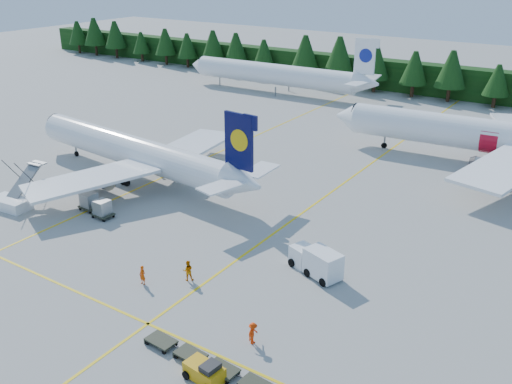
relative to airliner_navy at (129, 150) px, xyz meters
The scene contains 16 objects.
ground 24.34m from the airliner_navy, 42.06° to the right, with size 320.00×320.00×0.00m, color #9E9E98.
taxi_stripe_a 6.44m from the airliner_navy, 44.68° to the left, with size 0.25×120.00×0.01m, color yellow.
taxi_stripe_b 24.44m from the airliner_navy, ahead, with size 0.25×120.00×0.01m, color yellow.
taxi_stripe_cross 28.67m from the airliner_navy, 51.06° to the right, with size 80.00×0.25×0.01m, color yellow.
treeline_hedge 68.24m from the airliner_navy, 74.80° to the left, with size 220.00×4.00×6.00m, color black.
airliner_navy is the anchor object (origin of this frame).
airliner_red 46.61m from the airliner_navy, 39.04° to the left, with size 44.13×36.21×12.83m.
airliner_far_left 51.14m from the airliner_navy, 102.19° to the left, with size 41.72×4.97×12.13m.
airstairs 15.06m from the airliner_navy, 104.74° to the right, with size 4.73×6.42×4.09m.
service_truck 32.17m from the airliner_navy, 15.12° to the right, with size 5.55×3.53×2.52m.
baggage_tug 40.00m from the airliner_navy, 38.09° to the right, with size 2.85×1.75×1.45m.
dolly_train 38.72m from the airliner_navy, 37.50° to the right, with size 10.57×1.57×0.13m.
uld_pair 11.92m from the airliner_navy, 63.34° to the right, with size 4.96×2.35×1.67m.
crew_a 26.79m from the airliner_navy, 42.86° to the right, with size 0.63×0.41×1.72m, color #DA4304.
crew_b 27.34m from the airliner_navy, 34.72° to the right, with size 0.91×0.71×1.88m, color orange.
crew_c 37.56m from the airliner_navy, 31.62° to the right, with size 0.72×0.49×1.74m, color #EE3405.
Camera 1 is at (32.93, -31.72, 26.20)m, focal length 40.00 mm.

